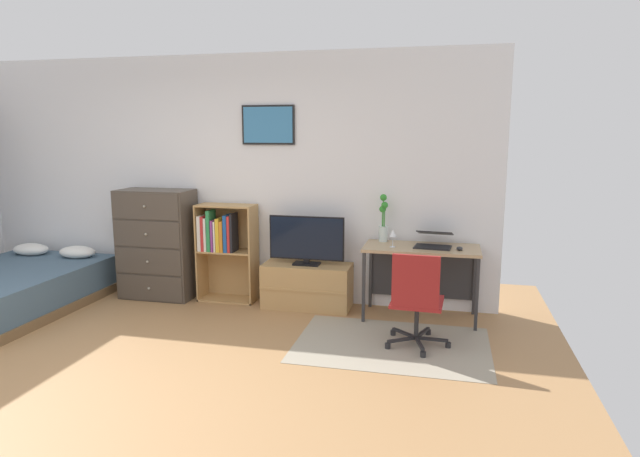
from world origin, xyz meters
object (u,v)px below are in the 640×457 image
at_px(bed, 9,289).
at_px(computer_mouse, 460,248).
at_px(bookshelf, 223,243).
at_px(laptop, 434,240).
at_px(dresser, 157,244).
at_px(desk, 421,259).
at_px(television, 307,241).
at_px(tv_stand, 307,286).
at_px(bamboo_vase, 383,221).
at_px(wine_glass, 393,234).
at_px(office_chair, 416,298).

height_order(bed, computer_mouse, computer_mouse).
xyz_separation_m(bookshelf, laptop, (2.29, -0.07, 0.15)).
xyz_separation_m(dresser, desk, (2.95, 0.02, -0.02)).
distance_m(desk, computer_mouse, 0.42).
height_order(television, desk, television).
bearing_deg(tv_stand, desk, 0.03).
bearing_deg(bamboo_vase, tv_stand, -172.34).
distance_m(desk, bamboo_vase, 0.55).
bearing_deg(desk, tv_stand, -179.97).
distance_m(bed, computer_mouse, 4.71).
distance_m(bookshelf, desk, 2.17).
relative_size(bookshelf, desk, 0.95).
bearing_deg(wine_glass, bed, -171.11).
bearing_deg(wine_glass, bookshelf, 173.86).
bearing_deg(bed, desk, 10.51).
relative_size(bookshelf, office_chair, 1.26).
relative_size(office_chair, wine_glass, 4.78).
bearing_deg(tv_stand, computer_mouse, -5.37).
relative_size(bed, bamboo_vase, 3.97).
xyz_separation_m(office_chair, computer_mouse, (0.36, 0.74, 0.30)).
xyz_separation_m(bookshelf, bamboo_vase, (1.77, 0.06, 0.31)).
bearing_deg(office_chair, wine_glass, 113.80).
bearing_deg(office_chair, bed, -178.82).
distance_m(tv_stand, wine_glass, 1.13).
bearing_deg(desk, bamboo_vase, 165.38).
relative_size(bookshelf, bamboo_vase, 2.18).
bearing_deg(computer_mouse, wine_glass, -179.02).
xyz_separation_m(tv_stand, wine_glass, (0.92, -0.16, 0.64)).
bearing_deg(dresser, bookshelf, 4.48).
xyz_separation_m(bookshelf, tv_stand, (0.97, -0.05, -0.41)).
bearing_deg(computer_mouse, laptop, 153.76).
relative_size(tv_stand, television, 1.16).
bearing_deg(laptop, dresser, -174.25).
height_order(bookshelf, desk, bookshelf).
xyz_separation_m(dresser, office_chair, (2.95, -0.87, -0.16)).
bearing_deg(laptop, wine_glass, -155.31).
height_order(bookshelf, wine_glass, bookshelf).
bearing_deg(dresser, television, -0.23).
height_order(tv_stand, laptop, laptop).
xyz_separation_m(dresser, laptop, (3.06, -0.01, 0.18)).
distance_m(bed, desk, 4.36).
bearing_deg(bed, bamboo_vase, 13.06).
xyz_separation_m(desk, office_chair, (0.00, -0.89, -0.14)).
bearing_deg(dresser, bamboo_vase, 2.74).
bearing_deg(dresser, office_chair, -16.46).
xyz_separation_m(television, laptop, (1.31, -0.00, 0.07)).
xyz_separation_m(bookshelf, television, (0.97, -0.07, 0.08)).
height_order(tv_stand, wine_glass, wine_glass).
bearing_deg(tv_stand, office_chair, -36.45).
height_order(dresser, television, dresser).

